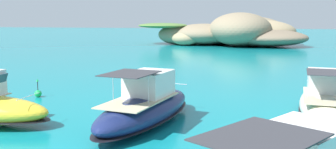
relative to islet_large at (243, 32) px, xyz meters
name	(u,v)px	position (x,y,z in m)	size (l,w,h in m)	color
islet_large	(243,32)	(0.00, 0.00, 0.00)	(33.14, 29.09, 7.32)	#756651
islet_small	(182,34)	(-14.05, -1.56, -0.59)	(18.85, 17.20, 4.94)	#84755B
motorboat_navy	(146,107)	(-4.31, -69.59, -1.83)	(5.21, 11.12, 3.35)	navy
motorboat_cream	(324,102)	(6.41, -65.83, -1.88)	(4.27, 10.52, 3.20)	beige
channel_buoy	(38,93)	(-14.86, -63.78, -2.56)	(0.56, 0.56, 1.48)	green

